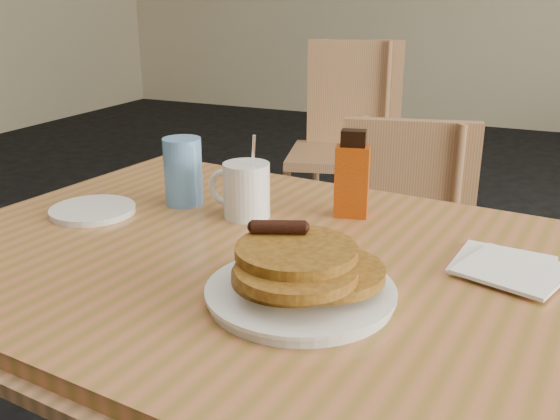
% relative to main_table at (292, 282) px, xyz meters
% --- Properties ---
extents(main_table, '(1.37, 1.00, 0.75)m').
position_rel_main_table_xyz_m(main_table, '(0.00, 0.00, 0.00)').
color(main_table, '#AC653D').
rests_on(main_table, floor).
extents(chair_main_far, '(0.45, 0.46, 0.83)m').
position_rel_main_table_xyz_m(chair_main_far, '(-0.00, 0.75, -0.22)').
color(chair_main_far, '#AB7550').
rests_on(chair_main_far, floor).
extents(chair_wall_extra, '(0.53, 0.54, 0.96)m').
position_rel_main_table_xyz_m(chair_wall_extra, '(-0.52, 1.82, -0.14)').
color(chair_wall_extra, '#AB7550').
rests_on(chair_wall_extra, floor).
extents(pancake_plate, '(0.27, 0.27, 0.10)m').
position_rel_main_table_xyz_m(pancake_plate, '(0.07, -0.12, 0.07)').
color(pancake_plate, white).
rests_on(pancake_plate, main_table).
extents(coffee_mug, '(0.13, 0.09, 0.17)m').
position_rel_main_table_xyz_m(coffee_mug, '(-0.16, 0.15, 0.10)').
color(coffee_mug, white).
rests_on(coffee_mug, main_table).
extents(syrup_bottle, '(0.07, 0.05, 0.17)m').
position_rel_main_table_xyz_m(syrup_bottle, '(0.02, 0.24, 0.12)').
color(syrup_bottle, maroon).
rests_on(syrup_bottle, main_table).
extents(napkin_stack, '(0.19, 0.20, 0.01)m').
position_rel_main_table_xyz_m(napkin_stack, '(0.32, 0.10, 0.05)').
color(napkin_stack, white).
rests_on(napkin_stack, main_table).
extents(blue_tumbler, '(0.09, 0.09, 0.14)m').
position_rel_main_table_xyz_m(blue_tumbler, '(-0.31, 0.17, 0.11)').
color(blue_tumbler, '#5C95D8').
rests_on(blue_tumbler, main_table).
extents(side_saucer, '(0.17, 0.17, 0.01)m').
position_rel_main_table_xyz_m(side_saucer, '(-0.44, 0.04, 0.05)').
color(side_saucer, white).
rests_on(side_saucer, main_table).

